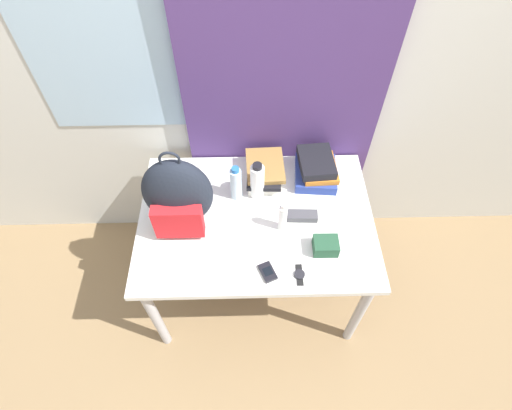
% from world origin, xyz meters
% --- Properties ---
extents(ground_plane, '(12.00, 12.00, 0.00)m').
position_xyz_m(ground_plane, '(0.00, 0.00, 0.00)').
color(ground_plane, '#8C704C').
extents(wall_back, '(6.00, 0.06, 2.50)m').
position_xyz_m(wall_back, '(-0.00, 0.91, 1.25)').
color(wall_back, beige).
rests_on(wall_back, ground_plane).
extents(curtain_blue, '(0.98, 0.04, 2.50)m').
position_xyz_m(curtain_blue, '(0.14, 0.85, 1.25)').
color(curtain_blue, '#4C336B').
rests_on(curtain_blue, ground_plane).
extents(desk, '(1.15, 0.82, 0.70)m').
position_xyz_m(desk, '(0.00, 0.41, 0.62)').
color(desk, silver).
rests_on(desk, ground_plane).
extents(backpack, '(0.32, 0.21, 0.46)m').
position_xyz_m(backpack, '(-0.35, 0.40, 0.90)').
color(backpack, '#1E232D').
rests_on(backpack, desk).
extents(book_stack_left, '(0.20, 0.27, 0.10)m').
position_xyz_m(book_stack_left, '(0.05, 0.67, 0.76)').
color(book_stack_left, silver).
rests_on(book_stack_left, desk).
extents(book_stack_center, '(0.23, 0.26, 0.13)m').
position_xyz_m(book_stack_center, '(0.32, 0.67, 0.76)').
color(book_stack_center, navy).
rests_on(book_stack_center, desk).
extents(water_bottle, '(0.06, 0.06, 0.21)m').
position_xyz_m(water_bottle, '(-0.09, 0.55, 0.80)').
color(water_bottle, silver).
rests_on(water_bottle, desk).
extents(sports_bottle, '(0.07, 0.07, 0.23)m').
position_xyz_m(sports_bottle, '(0.01, 0.55, 0.81)').
color(sports_bottle, white).
rests_on(sports_bottle, desk).
extents(sunscreen_bottle, '(0.04, 0.04, 0.18)m').
position_xyz_m(sunscreen_bottle, '(0.12, 0.35, 0.79)').
color(sunscreen_bottle, white).
rests_on(sunscreen_bottle, desk).
extents(cell_phone, '(0.09, 0.11, 0.02)m').
position_xyz_m(cell_phone, '(0.04, 0.11, 0.71)').
color(cell_phone, black).
rests_on(cell_phone, desk).
extents(sunglasses_case, '(0.15, 0.06, 0.04)m').
position_xyz_m(sunglasses_case, '(0.22, 0.40, 0.72)').
color(sunglasses_case, '#47474C').
rests_on(sunglasses_case, desk).
extents(camera_pouch, '(0.11, 0.09, 0.07)m').
position_xyz_m(camera_pouch, '(0.31, 0.22, 0.74)').
color(camera_pouch, '#234C33').
rests_on(camera_pouch, desk).
extents(wristwatch, '(0.05, 0.10, 0.01)m').
position_xyz_m(wristwatch, '(0.19, 0.09, 0.71)').
color(wristwatch, black).
rests_on(wristwatch, desk).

